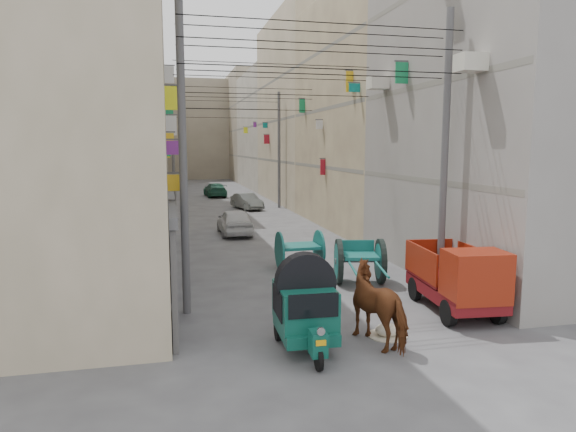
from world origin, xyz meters
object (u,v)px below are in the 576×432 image
object	(u,v)px
tonga_cart	(360,260)
distant_car_green	(215,190)
feed_sack	(387,330)
second_cart	(299,248)
mini_truck	(461,282)
distant_car_grey	(247,201)
horse	(382,304)
distant_car_white	(235,221)
auto_rickshaw	(305,306)

from	to	relation	value
tonga_cart	distant_car_green	xyz separation A→B (m)	(-1.85, 29.54, -0.15)
tonga_cart	feed_sack	xyz separation A→B (m)	(-1.02, -4.41, -0.60)
second_cart	distant_car_green	distance (m)	27.15
mini_truck	distant_car_grey	bearing A→B (deg)	100.29
second_cart	feed_sack	world-z (taller)	second_cart
second_cart	horse	world-z (taller)	horse
tonga_cart	mini_truck	size ratio (longest dim) A/B	0.99
tonga_cart	horse	bearing A→B (deg)	-93.21
distant_car_grey	feed_sack	bearing A→B (deg)	-106.41
feed_sack	distant_car_white	distance (m)	14.54
auto_rickshaw	mini_truck	size ratio (longest dim) A/B	0.67
mini_truck	feed_sack	xyz separation A→B (m)	(-2.38, -0.90, -0.73)
feed_sack	distant_car_white	bearing A→B (deg)	96.44
auto_rickshaw	feed_sack	xyz separation A→B (m)	(2.01, 0.25, -0.79)
mini_truck	distant_car_white	world-z (taller)	mini_truck
second_cart	feed_sack	distance (m)	6.83
second_cart	mini_truck	bearing A→B (deg)	-66.48
tonga_cart	distant_car_white	bearing A→B (deg)	117.06
distant_car_green	feed_sack	bearing A→B (deg)	88.24
distant_car_white	distant_car_grey	distance (m)	10.15
horse	auto_rickshaw	bearing A→B (deg)	-19.37
second_cart	distant_car_white	world-z (taller)	second_cart
horse	distant_car_grey	xyz separation A→B (m)	(0.76, 24.68, -0.31)
tonga_cart	horse	world-z (taller)	horse
feed_sack	distant_car_white	size ratio (longest dim) A/B	0.15
auto_rickshaw	horse	world-z (taller)	horse
horse	distant_car_green	world-z (taller)	horse
mini_truck	second_cart	bearing A→B (deg)	120.21
distant_car_green	distant_car_white	bearing A→B (deg)	84.49
second_cart	distant_car_green	bearing A→B (deg)	90.02
auto_rickshaw	distant_car_grey	world-z (taller)	auto_rickshaw
distant_car_white	distant_car_green	distance (m)	19.53
auto_rickshaw	mini_truck	distance (m)	4.54
second_cart	feed_sack	bearing A→B (deg)	-88.40
horse	distant_car_white	world-z (taller)	horse
mini_truck	second_cart	world-z (taller)	mini_truck
feed_sack	second_cart	bearing A→B (deg)	92.66
second_cart	distant_car_white	size ratio (longest dim) A/B	0.41
tonga_cart	auto_rickshaw	bearing A→B (deg)	-110.72
auto_rickshaw	tonga_cart	bearing A→B (deg)	58.99
mini_truck	horse	bearing A→B (deg)	-149.92
auto_rickshaw	tonga_cart	distance (m)	5.56
auto_rickshaw	distant_car_white	size ratio (longest dim) A/B	0.61
feed_sack	horse	distance (m)	0.83
auto_rickshaw	distant_car_grey	size ratio (longest dim) A/B	0.68
tonga_cart	distant_car_green	size ratio (longest dim) A/B	0.82
distant_car_white	mini_truck	bearing A→B (deg)	106.10
tonga_cart	distant_car_grey	size ratio (longest dim) A/B	1.00
distant_car_grey	distant_car_green	size ratio (longest dim) A/B	0.82
mini_truck	feed_sack	size ratio (longest dim) A/B	5.92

